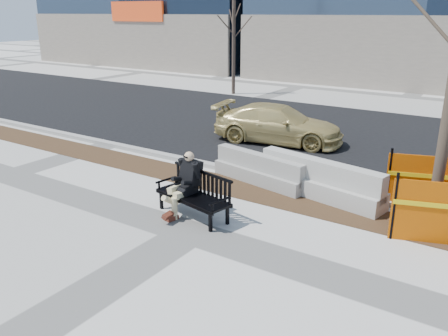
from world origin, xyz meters
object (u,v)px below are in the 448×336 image
at_px(seated_man, 187,212).
at_px(tree_fence, 431,225).
at_px(bench, 193,216).
at_px(sedan, 278,142).
at_px(jersey_barrier_right, 319,197).
at_px(jersey_barrier_left, 259,183).

bearing_deg(seated_man, tree_fence, 37.83).
xyz_separation_m(bench, tree_fence, (4.38, 2.36, 0.00)).
bearing_deg(seated_man, sedan, 110.82).
distance_m(seated_man, jersey_barrier_right, 3.20).
relative_size(bench, tree_fence, 0.27).
distance_m(tree_fence, jersey_barrier_right, 2.56).
height_order(bench, seated_man, seated_man).
bearing_deg(tree_fence, bench, -151.71).
bearing_deg(sedan, bench, -178.63).
xyz_separation_m(sedan, jersey_barrier_right, (3.06, -3.82, 0.00)).
bearing_deg(jersey_barrier_right, seated_man, -119.61).
distance_m(bench, seated_man, 0.27).
bearing_deg(jersey_barrier_right, jersey_barrier_left, -170.92).
height_order(bench, jersey_barrier_left, bench).
relative_size(seated_man, tree_fence, 0.20).
height_order(seated_man, jersey_barrier_right, seated_man).
bearing_deg(jersey_barrier_right, tree_fence, 6.57).
bearing_deg(sedan, tree_fence, -135.12).
bearing_deg(jersey_barrier_left, seated_man, -88.49).
distance_m(tree_fence, jersey_barrier_left, 4.22).
distance_m(seated_man, tree_fence, 5.14).
bearing_deg(jersey_barrier_left, sedan, 121.36).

